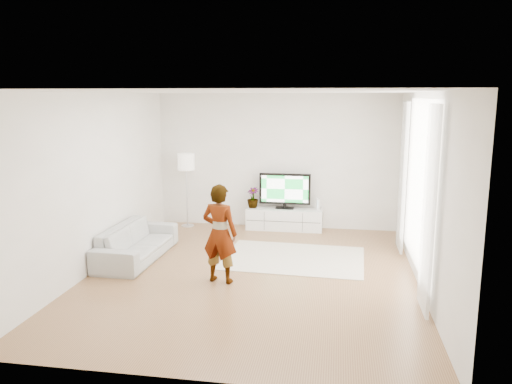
% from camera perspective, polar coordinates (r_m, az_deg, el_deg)
% --- Properties ---
extents(floor, '(6.00, 6.00, 0.00)m').
position_cam_1_polar(floor, '(7.88, -0.47, -9.41)').
color(floor, '#987144').
rests_on(floor, ground).
extents(ceiling, '(6.00, 6.00, 0.00)m').
position_cam_1_polar(ceiling, '(7.40, -0.50, 11.39)').
color(ceiling, white).
rests_on(ceiling, wall_back).
extents(wall_left, '(0.02, 6.00, 2.80)m').
position_cam_1_polar(wall_left, '(8.31, -17.74, 1.12)').
color(wall_left, white).
rests_on(wall_left, floor).
extents(wall_right, '(0.02, 6.00, 2.80)m').
position_cam_1_polar(wall_right, '(7.51, 18.66, 0.07)').
color(wall_right, white).
rests_on(wall_right, floor).
extents(wall_back, '(5.00, 0.02, 2.80)m').
position_cam_1_polar(wall_back, '(10.45, 2.32, 3.53)').
color(wall_back, white).
rests_on(wall_back, floor).
extents(wall_front, '(5.00, 0.02, 2.80)m').
position_cam_1_polar(wall_front, '(4.66, -6.80, -5.81)').
color(wall_front, white).
rests_on(wall_front, floor).
extents(window, '(0.01, 2.60, 2.50)m').
position_cam_1_polar(window, '(7.79, 18.19, 0.85)').
color(window, white).
rests_on(window, wall_right).
extents(curtain_near, '(0.04, 0.70, 2.60)m').
position_cam_1_polar(curtain_near, '(6.54, 19.15, -1.95)').
color(curtain_near, white).
rests_on(curtain_near, floor).
extents(curtain_far, '(0.04, 0.70, 2.60)m').
position_cam_1_polar(curtain_far, '(9.07, 16.43, 1.65)').
color(curtain_far, white).
rests_on(curtain_far, floor).
extents(media_console, '(1.57, 0.45, 0.44)m').
position_cam_1_polar(media_console, '(10.41, 3.26, -3.11)').
color(media_console, white).
rests_on(media_console, floor).
extents(television, '(1.06, 0.21, 0.74)m').
position_cam_1_polar(television, '(10.31, 3.31, 0.27)').
color(television, black).
rests_on(television, media_console).
extents(game_console, '(0.08, 0.18, 0.24)m').
position_cam_1_polar(game_console, '(10.29, 7.08, -1.39)').
color(game_console, white).
rests_on(game_console, media_console).
extents(potted_plant, '(0.29, 0.29, 0.43)m').
position_cam_1_polar(potted_plant, '(10.41, -0.37, -0.65)').
color(potted_plant, '#3F7238').
rests_on(potted_plant, media_console).
extents(rug, '(2.43, 1.80, 0.01)m').
position_cam_1_polar(rug, '(8.65, 4.32, -7.53)').
color(rug, beige).
rests_on(rug, floor).
extents(player, '(0.60, 0.46, 1.48)m').
position_cam_1_polar(player, '(7.37, -4.17, -4.75)').
color(player, '#334772').
rests_on(player, rug).
extents(sofa, '(0.82, 2.00, 0.58)m').
position_cam_1_polar(sofa, '(8.78, -13.45, -5.59)').
color(sofa, '#AAAAA5').
rests_on(sofa, floor).
extents(floor_lamp, '(0.35, 0.35, 1.56)m').
position_cam_1_polar(floor_lamp, '(10.56, -7.99, 3.06)').
color(floor_lamp, silver).
rests_on(floor_lamp, floor).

